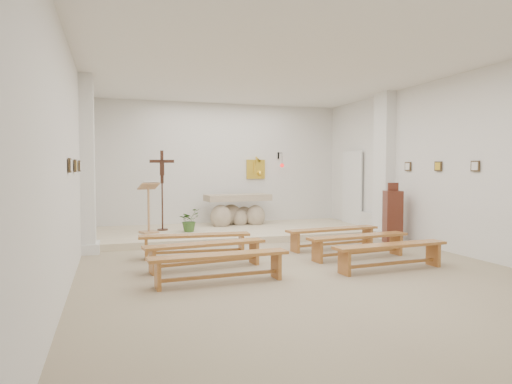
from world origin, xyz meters
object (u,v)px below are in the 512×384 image
object	(u,v)px
altar	(237,212)
bench_left_third	(220,261)
lectern	(149,207)
crucifix_stand	(162,184)
bench_left_second	(206,249)
bench_right_third	(391,250)
bench_right_front	(333,233)
bench_left_front	(195,240)
bench_right_second	(358,241)
donation_pedestal	(393,216)

from	to	relation	value
altar	bench_left_third	bearing A→B (deg)	-111.64
lectern	crucifix_stand	world-z (taller)	crucifix_stand
bench_left_second	bench_right_third	size ratio (longest dim) A/B	1.00
bench_right_front	bench_right_third	size ratio (longest dim) A/B	1.00
lectern	bench_left_front	world-z (taller)	lectern
bench_left_third	bench_right_third	distance (m)	2.88
crucifix_stand	lectern	bearing A→B (deg)	-128.97
altar	bench_right_second	size ratio (longest dim) A/B	0.86
bench_left_second	bench_right_third	world-z (taller)	same
lectern	bench_right_third	distance (m)	5.78
bench_left_front	bench_right_third	xyz separation A→B (m)	(2.88, -2.07, 0.00)
bench_left_third	donation_pedestal	bearing A→B (deg)	24.55
donation_pedestal	bench_left_third	distance (m)	5.14
donation_pedestal	bench_right_front	bearing A→B (deg)	-153.61
lectern	bench_right_front	bearing A→B (deg)	-53.94
altar	donation_pedestal	world-z (taller)	donation_pedestal
bench_right_front	bench_right_third	world-z (taller)	same
donation_pedestal	crucifix_stand	bearing A→B (deg)	167.70
bench_left_second	bench_right_second	distance (m)	2.88
bench_right_front	bench_left_second	bearing A→B (deg)	-167.05
crucifix_stand	bench_right_third	world-z (taller)	crucifix_stand
lectern	donation_pedestal	xyz separation A→B (m)	(5.20, -2.17, -0.16)
lectern	donation_pedestal	bearing A→B (deg)	-41.48
bench_right_third	crucifix_stand	bearing A→B (deg)	118.54
bench_right_front	bench_right_second	size ratio (longest dim) A/B	1.00
bench_left_third	bench_right_third	world-z (taller)	same
crucifix_stand	bench_right_second	bearing A→B (deg)	-46.83
bench_left_second	bench_left_third	world-z (taller)	same
altar	bench_right_front	size ratio (longest dim) A/B	0.86
altar	bench_left_second	bearing A→B (deg)	-115.45
altar	bench_left_third	size ratio (longest dim) A/B	0.86
bench_left_front	bench_right_third	world-z (taller)	same
lectern	bench_left_third	bearing A→B (deg)	-100.67
bench_left_front	bench_right_front	world-z (taller)	same
bench_right_front	bench_right_third	distance (m)	2.07
bench_left_front	bench_right_second	xyz separation A→B (m)	(2.88, -1.03, 0.00)
altar	crucifix_stand	xyz separation A→B (m)	(-2.04, -0.52, 0.79)
crucifix_stand	bench_left_front	xyz separation A→B (m)	(0.30, -2.87, -0.96)
crucifix_stand	bench_right_third	size ratio (longest dim) A/B	0.94
lectern	bench_left_second	size ratio (longest dim) A/B	0.59
crucifix_stand	bench_left_third	world-z (taller)	crucifix_stand
bench_left_front	crucifix_stand	bearing A→B (deg)	100.15
bench_right_front	bench_left_second	xyz separation A→B (m)	(-2.88, -1.03, 0.00)
lectern	bench_left_third	size ratio (longest dim) A/B	0.59
bench_right_front	bench_left_second	size ratio (longest dim) A/B	1.00
lectern	donation_pedestal	distance (m)	5.63
bench_left_front	donation_pedestal	bearing A→B (deg)	8.23
bench_left_front	bench_left_third	xyz separation A→B (m)	(0.00, -2.07, 0.00)
bench_right_front	bench_right_third	bearing A→B (deg)	-96.76
altar	bench_right_third	size ratio (longest dim) A/B	0.86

